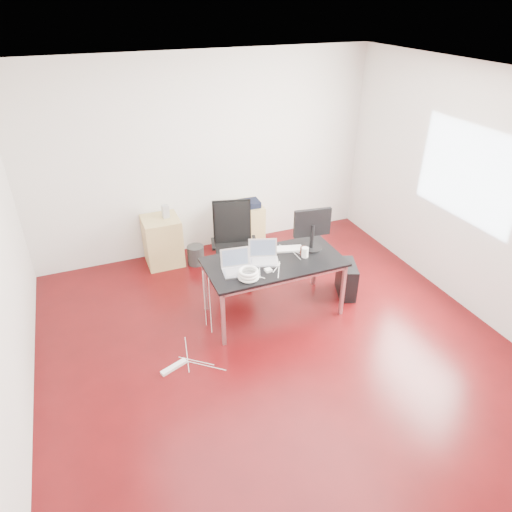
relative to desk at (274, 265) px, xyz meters
name	(u,v)px	position (x,y,z in m)	size (l,w,h in m)	color
room_shell	(281,233)	(-0.19, -0.56, 0.73)	(5.00, 5.00, 5.00)	#3E0709
desk	(274,265)	(0.00, 0.00, 0.00)	(1.60, 0.80, 0.73)	black
office_chair	(233,240)	(-0.20, 0.86, -0.07)	(0.58, 0.60, 1.08)	black
filing_cabinet_left	(163,241)	(-0.98, 1.67, -0.33)	(0.50, 0.50, 0.70)	tan
filing_cabinet_right	(244,226)	(0.25, 1.67, -0.33)	(0.50, 0.50, 0.70)	tan
pc_tower	(346,279)	(1.03, 0.00, -0.46)	(0.20, 0.45, 0.44)	black
wastebasket	(196,255)	(-0.57, 1.46, -0.54)	(0.24, 0.24, 0.28)	black
power_strip	(174,367)	(-1.36, -0.51, -0.66)	(0.30, 0.06, 0.04)	white
laptop_left	(237,266)	(-0.47, -0.03, 0.11)	(0.36, 0.29, 0.23)	silver
laptop_right	(264,256)	(-0.11, 0.05, 0.11)	(0.39, 0.34, 0.23)	silver
monitor	(312,227)	(0.54, 0.11, 0.34)	(0.45, 0.26, 0.51)	black
keyboard	(284,249)	(0.22, 0.19, 0.06)	(0.44, 0.14, 0.02)	white
cup_white	(305,252)	(0.37, -0.05, 0.11)	(0.08, 0.08, 0.12)	white
cup_brown	(303,251)	(0.38, 0.00, 0.10)	(0.08, 0.08, 0.10)	#4F261B
cable_coil	(249,274)	(-0.41, -0.23, 0.11)	(0.24, 0.24, 0.11)	white
power_adapter	(268,270)	(-0.15, -0.18, 0.07)	(0.07, 0.07, 0.03)	white
speaker	(166,211)	(-0.90, 1.68, 0.11)	(0.09, 0.08, 0.18)	#9E9E9E
navy_garment	(249,204)	(0.31, 1.59, 0.07)	(0.30, 0.24, 0.09)	black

